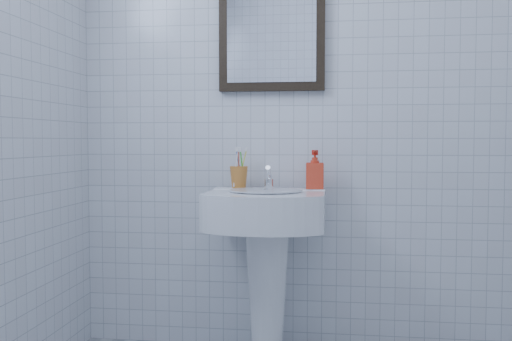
# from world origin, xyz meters

# --- Properties ---
(wall_back) EXTENTS (2.20, 0.02, 2.50)m
(wall_back) POSITION_xyz_m (0.00, 1.20, 1.25)
(wall_back) COLOR silver
(wall_back) RESTS_ON ground
(washbasin) EXTENTS (0.51, 0.38, 0.79)m
(washbasin) POSITION_xyz_m (-0.17, 0.98, 0.53)
(washbasin) COLOR white
(washbasin) RESTS_ON ground
(faucet) EXTENTS (0.04, 0.09, 0.11)m
(faucet) POSITION_xyz_m (-0.17, 1.08, 0.83)
(faucet) COLOR white
(faucet) RESTS_ON washbasin
(toothbrush_cup) EXTENTS (0.11, 0.11, 0.10)m
(toothbrush_cup) POSITION_xyz_m (-0.32, 1.09, 0.84)
(toothbrush_cup) COLOR #C4732B
(toothbrush_cup) RESTS_ON washbasin
(soap_dispenser) EXTENTS (0.08, 0.08, 0.18)m
(soap_dispenser) POSITION_xyz_m (0.04, 1.09, 0.87)
(soap_dispenser) COLOR red
(soap_dispenser) RESTS_ON washbasin
(wall_mirror) EXTENTS (0.50, 0.04, 0.62)m
(wall_mirror) POSITION_xyz_m (-0.17, 1.18, 1.55)
(wall_mirror) COLOR black
(wall_mirror) RESTS_ON wall_back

